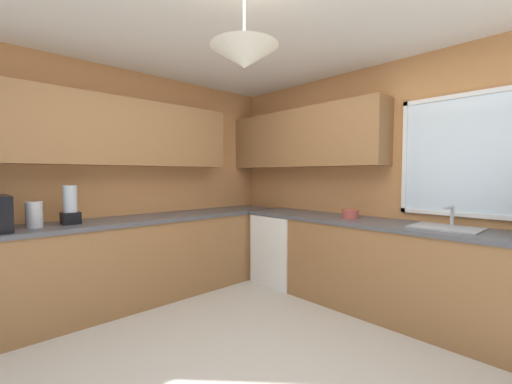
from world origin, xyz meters
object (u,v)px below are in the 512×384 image
Objects in this scene: kettle at (34,215)px; dishwasher at (284,249)px; bowl at (350,214)px; blender_appliance at (70,207)px; sink_assembly at (446,227)px.

dishwasher is at bearing 75.71° from kettle.
bowl is 2.75m from blender_appliance.
dishwasher is 1.63× the size of sink_assembly.
kettle is 0.43× the size of sink_assembly.
bowl is at bearing 58.71° from kettle.
blender_appliance reaches higher than dishwasher.
sink_assembly is 1.45× the size of blender_appliance.
blender_appliance reaches higher than bowl.
blender_appliance is at bearing 94.02° from kettle.
dishwasher is 3.76× the size of kettle.
kettle is 0.63× the size of blender_appliance.
dishwasher is at bearing 73.50° from blender_appliance.
blender_appliance is at bearing -124.74° from bowl.
kettle is 1.31× the size of bowl.
sink_assembly reaches higher than bowl.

